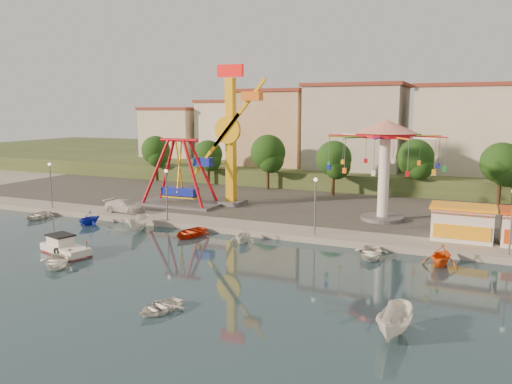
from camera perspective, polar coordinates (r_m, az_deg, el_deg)
The scene contains 35 objects.
ground at distance 38.46m, azimuth -10.86°, elevation -8.87°, with size 200.00×200.00×0.00m, color #132B36.
quay_deck at distance 95.04m, azimuth 10.75°, elevation 2.20°, with size 200.00×100.00×0.60m, color #9E998E.
asphalt_pad at distance 64.52m, azimuth 4.34°, elevation -0.75°, with size 90.00×28.00×0.01m, color #4C4944.
hill_terrace at distance 99.75m, azimuth 11.42°, elevation 3.20°, with size 200.00×60.00×3.00m, color #384C26.
pirate_ship_ride at distance 60.25m, azimuth -8.73°, elevation 2.09°, with size 10.00×5.00×8.00m.
kamikaze_tower at distance 59.01m, azimuth -2.71°, elevation 6.03°, with size 6.69×3.10×16.50m.
wave_swinger at distance 52.50m, azimuth 14.53°, elevation 5.00°, with size 11.60×11.60×10.40m.
booth_left at distance 47.48m, azimuth 22.50°, elevation -3.22°, with size 5.40×3.78×3.08m.
lamp_post_0 at distance 62.80m, azimuth -22.39°, elevation 0.59°, with size 0.14×0.14×5.00m, color #59595E.
lamp_post_1 at distance 52.56m, azimuth -10.16°, elevation -0.44°, with size 0.14×0.14×5.00m, color #59595E.
lamp_post_2 at distance 45.74m, azimuth 6.77°, elevation -1.82°, with size 0.14×0.14×5.00m, color #59595E.
lamp_post_3 at distance 43.98m, azimuth 27.16°, elevation -3.26°, with size 0.14×0.14×5.00m, color #59595E.
tree_0 at distance 82.02m, azimuth -11.39°, elevation 4.69°, with size 4.60×4.60×7.19m.
tree_1 at distance 76.12m, azimuth -5.50°, elevation 4.27°, with size 4.35×4.35×6.80m.
tree_2 at distance 71.34m, azimuth 1.38°, elevation 4.55°, with size 5.02×5.02×7.85m.
tree_3 at distance 66.83m, azimuth 8.88°, elevation 3.80°, with size 4.68×4.68×7.32m.
tree_4 at distance 67.96m, azimuth 17.73°, elevation 3.72°, with size 4.86×4.86×7.60m.
tree_5 at distance 65.87m, azimuth 26.24°, elevation 3.00°, with size 4.83×4.83×7.54m.
building_0 at distance 93.49m, azimuth -11.98°, elevation 7.35°, with size 9.26×9.53×11.87m, color beige.
building_1 at distance 91.79m, azimuth -3.82°, elevation 6.49°, with size 12.33×9.01×8.63m, color silver.
building_2 at distance 87.02m, azimuth 4.11°, elevation 7.18°, with size 11.95×9.28×11.23m, color tan.
building_3 at distance 80.37m, azimuth 12.69°, elevation 6.07°, with size 12.59×10.50×9.20m, color beige.
building_4 at distance 82.31m, azimuth 22.43°, elevation 5.68°, with size 10.75×9.23×9.24m, color beige.
cabin_motorboat at distance 44.96m, azimuth -21.04°, elevation -6.04°, with size 5.30×3.20×1.75m.
rowboat_a at distance 41.77m, azimuth -21.84°, elevation -7.34°, with size 2.75×3.85×0.80m, color white.
rowboat_b at distance 31.10m, azimuth -10.97°, elevation -12.74°, with size 2.17×3.04×0.63m, color white.
skiff at distance 28.31m, azimuth 15.61°, elevation -14.16°, with size 1.55×4.12×1.59m, color white.
van at distance 57.60m, azimuth -14.76°, elevation -1.56°, with size 1.97×4.85×1.41m, color silver.
moored_boat_0 at distance 60.34m, azimuth -23.71°, elevation -2.45°, with size 2.64×3.70×0.77m, color silver.
moored_boat_1 at distance 55.16m, azimuth -18.54°, elevation -2.83°, with size 2.39×2.77×1.46m, color #1525BD.
moored_boat_2 at distance 51.18m, azimuth -13.26°, elevation -3.48°, with size 1.49×3.96×1.53m, color silver.
moored_boat_3 at distance 48.02m, azimuth -7.57°, elevation -4.59°, with size 2.80×3.92×0.81m, color red.
moored_boat_4 at distance 45.36m, azimuth -1.50°, elevation -4.92°, with size 2.38×2.76×1.46m, color white.
moored_boat_6 at distance 42.03m, azimuth 12.95°, elevation -6.79°, with size 2.75×3.85×0.80m, color white.
moored_boat_7 at distance 41.33m, azimuth 20.40°, elevation -6.79°, with size 2.76×3.20×1.69m, color #F65B15.
Camera 1 is at (20.94, -29.97, 11.95)m, focal length 35.00 mm.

